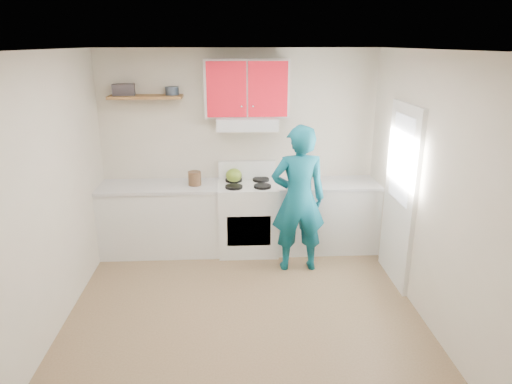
{
  "coord_description": "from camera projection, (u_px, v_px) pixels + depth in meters",
  "views": [
    {
      "loc": [
        -0.1,
        -4.04,
        2.66
      ],
      "look_at": [
        0.15,
        0.55,
        1.15
      ],
      "focal_mm": 32.0,
      "sensor_mm": 36.0,
      "label": 1
    }
  ],
  "objects": [
    {
      "name": "floor",
      "position": [
        244.0,
        316.0,
        4.66
      ],
      "size": [
        3.8,
        3.8,
        0.0
      ],
      "primitive_type": "plane",
      "color": "brown",
      "rests_on": "ground"
    },
    {
      "name": "ceiling",
      "position": [
        242.0,
        50.0,
        3.85
      ],
      "size": [
        3.6,
        3.8,
        0.04
      ],
      "primitive_type": "cube",
      "color": "white",
      "rests_on": "floor"
    },
    {
      "name": "back_wall",
      "position": [
        239.0,
        150.0,
        6.06
      ],
      "size": [
        3.6,
        0.04,
        2.6
      ],
      "primitive_type": "cube",
      "color": "beige",
      "rests_on": "floor"
    },
    {
      "name": "front_wall",
      "position": [
        253.0,
        308.0,
        2.46
      ],
      "size": [
        3.6,
        0.04,
        2.6
      ],
      "primitive_type": "cube",
      "color": "beige",
      "rests_on": "floor"
    },
    {
      "name": "left_wall",
      "position": [
        47.0,
        199.0,
        4.16
      ],
      "size": [
        0.04,
        3.8,
        2.6
      ],
      "primitive_type": "cube",
      "color": "beige",
      "rests_on": "floor"
    },
    {
      "name": "right_wall",
      "position": [
        431.0,
        192.0,
        4.35
      ],
      "size": [
        0.04,
        3.8,
        2.6
      ],
      "primitive_type": "cube",
      "color": "beige",
      "rests_on": "floor"
    },
    {
      "name": "door",
      "position": [
        400.0,
        196.0,
        5.1
      ],
      "size": [
        0.05,
        0.85,
        2.05
      ],
      "primitive_type": "cube",
      "color": "white",
      "rests_on": "floor"
    },
    {
      "name": "door_glass",
      "position": [
        401.0,
        159.0,
        4.97
      ],
      "size": [
        0.01,
        0.55,
        0.95
      ],
      "primitive_type": "cube",
      "color": "white",
      "rests_on": "door"
    },
    {
      "name": "counter_left",
      "position": [
        161.0,
        219.0,
        5.99
      ],
      "size": [
        1.52,
        0.6,
        0.9
      ],
      "primitive_type": "cube",
      "color": "silver",
      "rests_on": "floor"
    },
    {
      "name": "counter_right",
      "position": [
        325.0,
        216.0,
        6.1
      ],
      "size": [
        1.32,
        0.6,
        0.9
      ],
      "primitive_type": "cube",
      "color": "silver",
      "rests_on": "floor"
    },
    {
      "name": "stove",
      "position": [
        248.0,
        217.0,
        6.02
      ],
      "size": [
        0.76,
        0.65,
        0.92
      ],
      "primitive_type": "cube",
      "color": "white",
      "rests_on": "floor"
    },
    {
      "name": "range_hood",
      "position": [
        247.0,
        123.0,
        5.73
      ],
      "size": [
        0.76,
        0.44,
        0.15
      ],
      "primitive_type": "cube",
      "color": "silver",
      "rests_on": "back_wall"
    },
    {
      "name": "upper_cabinets",
      "position": [
        247.0,
        88.0,
        5.65
      ],
      "size": [
        1.02,
        0.33,
        0.7
      ],
      "primitive_type": "cube",
      "color": "red",
      "rests_on": "back_wall"
    },
    {
      "name": "shelf",
      "position": [
        146.0,
        97.0,
        5.63
      ],
      "size": [
        0.9,
        0.3,
        0.04
      ],
      "primitive_type": "cube",
      "color": "brown",
      "rests_on": "back_wall"
    },
    {
      "name": "books",
      "position": [
        124.0,
        90.0,
        5.62
      ],
      "size": [
        0.29,
        0.23,
        0.14
      ],
      "primitive_type": "cube",
      "rotation": [
        0.0,
        0.0,
        0.14
      ],
      "color": "#3D353A",
      "rests_on": "shelf"
    },
    {
      "name": "tin",
      "position": [
        172.0,
        91.0,
        5.65
      ],
      "size": [
        0.21,
        0.21,
        0.1
      ],
      "primitive_type": "cylinder",
      "rotation": [
        0.0,
        0.0,
        0.32
      ],
      "color": "#333D4C",
      "rests_on": "shelf"
    },
    {
      "name": "kettle",
      "position": [
        234.0,
        175.0,
        5.94
      ],
      "size": [
        0.26,
        0.26,
        0.18
      ],
      "primitive_type": "ellipsoid",
      "rotation": [
        0.0,
        0.0,
        -0.24
      ],
      "color": "olive",
      "rests_on": "stove"
    },
    {
      "name": "crock",
      "position": [
        195.0,
        179.0,
        5.81
      ],
      "size": [
        0.18,
        0.18,
        0.2
      ],
      "primitive_type": "cylinder",
      "rotation": [
        0.0,
        0.0,
        0.07
      ],
      "color": "#523823",
      "rests_on": "counter_left"
    },
    {
      "name": "cutting_board",
      "position": [
        306.0,
        183.0,
        5.94
      ],
      "size": [
        0.34,
        0.26,
        0.02
      ],
      "primitive_type": "cube",
      "rotation": [
        0.0,
        0.0,
        0.06
      ],
      "color": "olive",
      "rests_on": "counter_right"
    },
    {
      "name": "silicone_mat",
      "position": [
        346.0,
        184.0,
        5.96
      ],
      "size": [
        0.32,
        0.28,
        0.01
      ],
      "primitive_type": "cube",
      "rotation": [
        0.0,
        0.0,
        -0.09
      ],
      "color": "red",
      "rests_on": "counter_right"
    },
    {
      "name": "person",
      "position": [
        298.0,
        199.0,
        5.39
      ],
      "size": [
        0.66,
        0.45,
        1.79
      ],
      "primitive_type": "imported",
      "rotation": [
        0.0,
        0.0,
        3.17
      ],
      "color": "#0A5162",
      "rests_on": "floor"
    }
  ]
}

